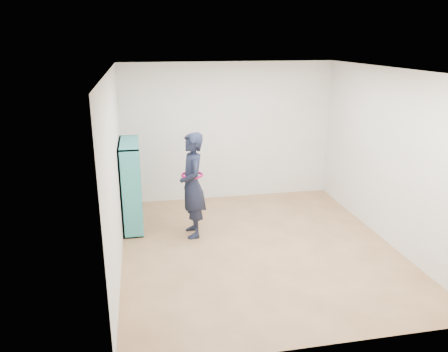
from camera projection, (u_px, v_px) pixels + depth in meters
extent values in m
plane|color=brown|center=(258.00, 247.00, 6.55)|extent=(4.50, 4.50, 0.00)
plane|color=white|center=(263.00, 70.00, 5.77)|extent=(4.50, 4.50, 0.00)
cube|color=silver|center=(115.00, 172.00, 5.80)|extent=(0.02, 4.50, 2.60)
cube|color=silver|center=(389.00, 157.00, 6.52)|extent=(0.02, 4.50, 2.60)
cube|color=silver|center=(228.00, 132.00, 8.27)|extent=(4.00, 0.02, 2.60)
cube|color=silver|center=(325.00, 230.00, 4.06)|extent=(4.00, 0.02, 2.60)
cube|color=teal|center=(131.00, 195.00, 6.64)|extent=(0.31, 0.02, 1.43)
cube|color=teal|center=(132.00, 175.00, 7.62)|extent=(0.31, 0.02, 1.43)
cube|color=teal|center=(134.00, 224.00, 7.35)|extent=(0.31, 1.07, 0.02)
cube|color=teal|center=(128.00, 143.00, 6.92)|extent=(0.31, 1.07, 0.02)
cube|color=teal|center=(122.00, 185.00, 7.11)|extent=(0.02, 1.07, 1.43)
cube|color=teal|center=(131.00, 188.00, 6.97)|extent=(0.29, 0.02, 1.38)
cube|color=teal|center=(131.00, 181.00, 7.29)|extent=(0.29, 0.02, 1.38)
cube|color=teal|center=(133.00, 204.00, 7.24)|extent=(0.29, 1.03, 0.02)
cube|color=teal|center=(131.00, 185.00, 7.13)|extent=(0.29, 1.03, 0.02)
cube|color=teal|center=(130.00, 164.00, 7.03)|extent=(0.29, 1.03, 0.02)
cube|color=beige|center=(135.00, 229.00, 7.00)|extent=(0.20, 0.12, 0.07)
cube|color=black|center=(134.00, 205.00, 6.83)|extent=(0.16, 0.14, 0.24)
cube|color=maroon|center=(132.00, 184.00, 6.73)|extent=(0.16, 0.14, 0.26)
cube|color=silver|center=(131.00, 168.00, 6.69)|extent=(0.20, 0.12, 0.05)
cube|color=navy|center=(135.00, 218.00, 7.26)|extent=(0.16, 0.14, 0.20)
cube|color=brown|center=(134.00, 198.00, 7.15)|extent=(0.16, 0.14, 0.25)
cube|color=#BFB28C|center=(132.00, 182.00, 7.12)|extent=(0.20, 0.12, 0.07)
cube|color=#26594C|center=(131.00, 159.00, 6.95)|extent=(0.16, 0.14, 0.19)
cube|color=beige|center=(135.00, 210.00, 7.58)|extent=(0.16, 0.14, 0.25)
cube|color=black|center=(134.00, 195.00, 7.54)|extent=(0.20, 0.12, 0.05)
cube|color=maroon|center=(133.00, 172.00, 7.37)|extent=(0.16, 0.14, 0.24)
cube|color=silver|center=(131.00, 151.00, 7.26)|extent=(0.16, 0.14, 0.27)
imported|color=black|center=(192.00, 185.00, 6.74)|extent=(0.43, 0.63, 1.66)
torus|color=#9C0C50|center=(192.00, 175.00, 6.69)|extent=(0.36, 0.36, 0.04)
cube|color=silver|center=(183.00, 178.00, 6.76)|extent=(0.02, 0.11, 0.14)
cube|color=black|center=(183.00, 178.00, 6.76)|extent=(0.02, 0.11, 0.14)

